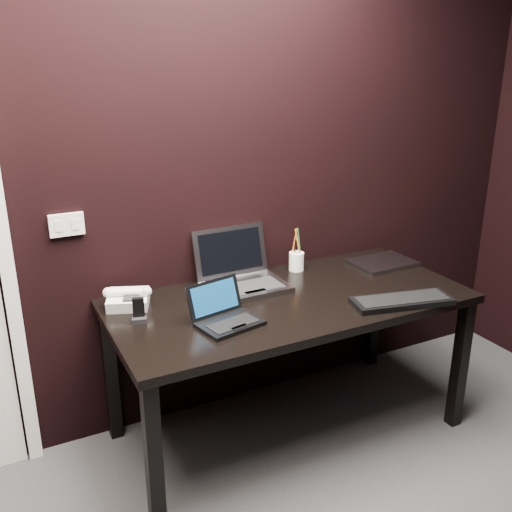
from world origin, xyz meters
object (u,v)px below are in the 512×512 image
ext_keyboard (402,301)px  desk_phone (128,299)px  desk (289,312)px  silver_laptop (242,277)px  mobile_phone (139,313)px  closed_laptop (382,263)px  pen_cup (296,261)px  netbook (225,316)px

ext_keyboard → desk_phone: 1.26m
desk → desk_phone: size_ratio=7.40×
silver_laptop → mobile_phone: size_ratio=3.73×
desk → silver_laptop: size_ratio=4.30×
ext_keyboard → mobile_phone: bearing=161.9°
closed_laptop → desk_phone: size_ratio=1.46×
pen_cup → desk: bearing=-125.4°
mobile_phone → pen_cup: pen_cup is taller
mobile_phone → desk_phone: bearing=90.6°
silver_laptop → desk_phone: size_ratio=1.72×
closed_laptop → netbook: bearing=-165.7°
ext_keyboard → mobile_phone: 1.19m
netbook → closed_laptop: netbook is taller
mobile_phone → closed_laptop: bearing=3.5°
closed_laptop → desk: bearing=-166.9°
desk → pen_cup: bearing=54.6°
desk → desk_phone: desk_phone is taller
silver_laptop → desk_phone: (-0.56, 0.02, -0.01)m
netbook → closed_laptop: (1.06, 0.27, -0.02)m
netbook → mobile_phone: size_ratio=2.85×
desk → netbook: bearing=-163.6°
silver_laptop → desk_phone: bearing=178.2°
desk_phone → pen_cup: 0.93m
desk → closed_laptop: (0.68, 0.16, 0.09)m
desk → silver_laptop: silver_laptop is taller
netbook → ext_keyboard: 0.83m
pen_cup → mobile_phone: bearing=-166.1°
netbook → ext_keyboard: bearing=-12.8°
closed_laptop → mobile_phone: size_ratio=3.17×
netbook → silver_laptop: size_ratio=0.76×
netbook → mobile_phone: netbook is taller
netbook → closed_laptop: bearing=14.3°
netbook → desk_phone: 0.48m
closed_laptop → pen_cup: pen_cup is taller
silver_laptop → desk_phone: 0.56m
silver_laptop → mobile_phone: 0.58m
mobile_phone → pen_cup: (0.92, 0.23, 0.01)m
desk → pen_cup: pen_cup is taller
mobile_phone → desk: bearing=-5.9°
desk → netbook: netbook is taller
pen_cup → netbook: bearing=-145.3°
silver_laptop → closed_laptop: bearing=-4.6°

